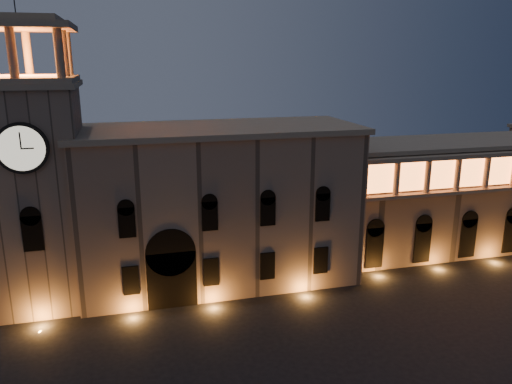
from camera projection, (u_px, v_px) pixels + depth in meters
government_building at (218, 205)px, 55.75m from camera, size 30.80×12.80×17.60m
clock_tower at (36, 185)px, 49.40m from camera, size 9.80×9.80×32.40m
colonnade_wing at (468, 193)px, 66.30m from camera, size 40.60×11.50×14.50m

